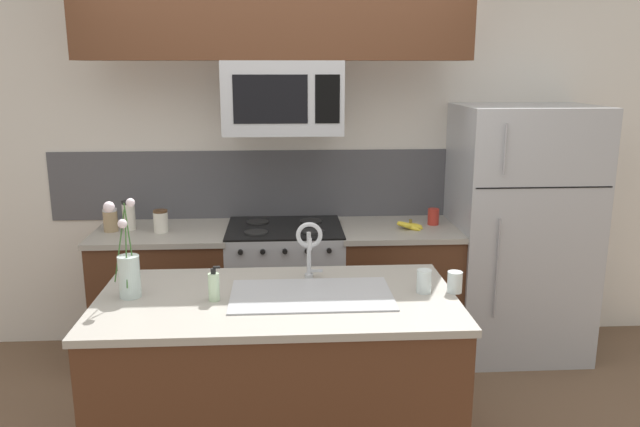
# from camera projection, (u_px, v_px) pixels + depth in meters

# --- Properties ---
(ground_plane) EXTENTS (10.00, 10.00, 0.00)m
(ground_plane) POSITION_uv_depth(u_px,v_px,m) (288.00, 427.00, 3.48)
(ground_plane) COLOR brown
(rear_partition) EXTENTS (5.20, 0.10, 2.60)m
(rear_partition) POSITION_uv_depth(u_px,v_px,m) (326.00, 162.00, 4.44)
(rear_partition) COLOR silver
(rear_partition) RESTS_ON ground
(splash_band) EXTENTS (3.24, 0.01, 0.48)m
(splash_band) POSITION_uv_depth(u_px,v_px,m) (284.00, 184.00, 4.40)
(splash_band) COLOR #4C4C51
(splash_band) RESTS_ON rear_partition
(back_counter_left) EXTENTS (0.88, 0.65, 0.91)m
(back_counter_left) POSITION_uv_depth(u_px,v_px,m) (166.00, 295.00, 4.20)
(back_counter_left) COLOR #4C2B19
(back_counter_left) RESTS_ON ground
(back_counter_right) EXTENTS (0.80, 0.65, 0.91)m
(back_counter_right) POSITION_uv_depth(u_px,v_px,m) (397.00, 290.00, 4.29)
(back_counter_right) COLOR #4C2B19
(back_counter_right) RESTS_ON ground
(stove_range) EXTENTS (0.76, 0.64, 0.93)m
(stove_range) POSITION_uv_depth(u_px,v_px,m) (285.00, 292.00, 4.25)
(stove_range) COLOR #A8AAAF
(stove_range) RESTS_ON ground
(microwave) EXTENTS (0.74, 0.40, 0.45)m
(microwave) POSITION_uv_depth(u_px,v_px,m) (283.00, 98.00, 3.92)
(microwave) COLOR #A8AAAF
(upper_cabinet_band) EXTENTS (2.39, 0.34, 0.60)m
(upper_cabinet_band) POSITION_uv_depth(u_px,v_px,m) (275.00, 10.00, 3.77)
(upper_cabinet_band) COLOR #4C2B19
(refrigerator) EXTENTS (0.90, 0.74, 1.72)m
(refrigerator) POSITION_uv_depth(u_px,v_px,m) (518.00, 232.00, 4.27)
(refrigerator) COLOR #A8AAAF
(refrigerator) RESTS_ON ground
(storage_jar_tall) EXTENTS (0.09, 0.09, 0.15)m
(storage_jar_tall) POSITION_uv_depth(u_px,v_px,m) (110.00, 220.00, 4.06)
(storage_jar_tall) COLOR #997F5B
(storage_jar_tall) RESTS_ON back_counter_left
(storage_jar_medium) EXTENTS (0.08, 0.08, 0.19)m
(storage_jar_medium) POSITION_uv_depth(u_px,v_px,m) (129.00, 215.00, 4.10)
(storage_jar_medium) COLOR silver
(storage_jar_medium) RESTS_ON back_counter_left
(storage_jar_short) EXTENTS (0.09, 0.09, 0.15)m
(storage_jar_short) POSITION_uv_depth(u_px,v_px,m) (161.00, 221.00, 4.04)
(storage_jar_short) COLOR silver
(storage_jar_short) RESTS_ON back_counter_left
(banana_bunch) EXTENTS (0.19, 0.13, 0.08)m
(banana_bunch) POSITION_uv_depth(u_px,v_px,m) (411.00, 226.00, 4.13)
(banana_bunch) COLOR yellow
(banana_bunch) RESTS_ON back_counter_right
(coffee_tin) EXTENTS (0.08, 0.08, 0.11)m
(coffee_tin) POSITION_uv_depth(u_px,v_px,m) (433.00, 217.00, 4.24)
(coffee_tin) COLOR #B22D23
(coffee_tin) RESTS_ON back_counter_right
(island_counter) EXTENTS (1.69, 0.88, 0.91)m
(island_counter) POSITION_uv_depth(u_px,v_px,m) (278.00, 384.00, 3.03)
(island_counter) COLOR #4C2B19
(island_counter) RESTS_ON ground
(kitchen_sink) EXTENTS (0.76, 0.44, 0.16)m
(kitchen_sink) POSITION_uv_depth(u_px,v_px,m) (311.00, 309.00, 2.95)
(kitchen_sink) COLOR #ADAFB5
(kitchen_sink) RESTS_ON island_counter
(sink_faucet) EXTENTS (0.14, 0.14, 0.31)m
(sink_faucet) POSITION_uv_depth(u_px,v_px,m) (309.00, 243.00, 3.10)
(sink_faucet) COLOR #B7BABF
(sink_faucet) RESTS_ON island_counter
(dish_soap_bottle) EXTENTS (0.06, 0.05, 0.16)m
(dish_soap_bottle) POSITION_uv_depth(u_px,v_px,m) (214.00, 286.00, 2.86)
(dish_soap_bottle) COLOR beige
(dish_soap_bottle) RESTS_ON island_counter
(drinking_glass) EXTENTS (0.07, 0.07, 0.11)m
(drinking_glass) POSITION_uv_depth(u_px,v_px,m) (424.00, 281.00, 2.97)
(drinking_glass) COLOR silver
(drinking_glass) RESTS_ON island_counter
(spare_glass) EXTENTS (0.07, 0.07, 0.10)m
(spare_glass) POSITION_uv_depth(u_px,v_px,m) (455.00, 282.00, 2.97)
(spare_glass) COLOR silver
(spare_glass) RESTS_ON island_counter
(flower_vase) EXTENTS (0.15, 0.13, 0.47)m
(flower_vase) POSITION_uv_depth(u_px,v_px,m) (128.00, 272.00, 2.89)
(flower_vase) COLOR silver
(flower_vase) RESTS_ON island_counter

